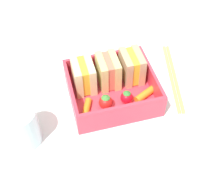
{
  "coord_description": "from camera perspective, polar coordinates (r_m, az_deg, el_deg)",
  "views": [
    {
      "loc": [
        -10.7,
        -39.15,
        46.94
      ],
      "look_at": [
        0.0,
        0.0,
        2.7
      ],
      "focal_mm": 50.0,
      "sensor_mm": 36.0,
      "label": 1
    }
  ],
  "objects": [
    {
      "name": "folded_napkin",
      "position": [
        0.53,
        2.18,
        -15.0
      ],
      "size": [
        16.23,
        15.94,
        0.4
      ],
      "primitive_type": "cube",
      "rotation": [
        0.0,
        0.0,
        0.47
      ],
      "color": "silver",
      "rests_on": "ground_plane"
    },
    {
      "name": "chopstick_pair",
      "position": [
        0.67,
        11.12,
        1.99
      ],
      "size": [
        5.84,
        19.32,
        0.7
      ],
      "color": "#DBB562",
      "rests_on": "ground_plane"
    },
    {
      "name": "strawberry_far_left",
      "position": [
        0.59,
        2.71,
        -1.87
      ],
      "size": [
        2.4,
        2.4,
        3.0
      ],
      "color": "red",
      "rests_on": "bento_tray"
    },
    {
      "name": "carrot_stick_far_left",
      "position": [
        0.58,
        -4.71,
        -4.08
      ],
      "size": [
        2.92,
        4.82,
        1.23
      ],
      "primitive_type": "cylinder",
      "rotation": [
        1.57,
        0.0,
        2.75
      ],
      "color": "orange",
      "rests_on": "bento_tray"
    },
    {
      "name": "bento_rim",
      "position": [
        0.6,
        -0.0,
        0.34
      ],
      "size": [
        16.39,
        14.68,
        4.06
      ],
      "color": "#DD384B",
      "rests_on": "bento_tray"
    },
    {
      "name": "strawberry_left",
      "position": [
        0.58,
        -1.15,
        -2.74
      ],
      "size": [
        2.63,
        2.63,
        3.23
      ],
      "color": "red",
      "rests_on": "bento_tray"
    },
    {
      "name": "carrot_stick_left",
      "position": [
        0.6,
        6.03,
        -1.35
      ],
      "size": [
        4.71,
        3.31,
        1.42
      ],
      "primitive_type": "cylinder",
      "rotation": [
        1.57,
        0.0,
        2.04
      ],
      "color": "orange",
      "rests_on": "bento_tray"
    },
    {
      "name": "sandwich_left",
      "position": [
        0.6,
        -5.2,
        2.06
      ],
      "size": [
        3.93,
        5.8,
        6.09
      ],
      "color": "beige",
      "rests_on": "bento_tray"
    },
    {
      "name": "sandwich_center_left",
      "position": [
        0.61,
        -0.72,
        2.92
      ],
      "size": [
        3.93,
        5.8,
        6.09
      ],
      "color": "#D3C47A",
      "rests_on": "bento_tray"
    },
    {
      "name": "bento_tray",
      "position": [
        0.62,
        -0.0,
        -1.32
      ],
      "size": [
        16.39,
        14.68,
        1.2
      ],
      "primitive_type": "cube",
      "color": "#DD384B",
      "rests_on": "ground_plane"
    },
    {
      "name": "ground_plane",
      "position": [
        0.63,
        -0.0,
        -2.28
      ],
      "size": [
        120.0,
        120.0,
        2.0
      ],
      "primitive_type": "cube",
      "color": "silver"
    },
    {
      "name": "sandwich_center",
      "position": [
        0.62,
        3.64,
        3.75
      ],
      "size": [
        3.93,
        5.8,
        6.09
      ],
      "color": "tan",
      "rests_on": "bento_tray"
    },
    {
      "name": "drinking_glass",
      "position": [
        0.55,
        -16.2,
        -7.05
      ],
      "size": [
        5.84,
        5.84,
        7.45
      ],
      "primitive_type": "cylinder",
      "color": "silver",
      "rests_on": "ground_plane"
    }
  ]
}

